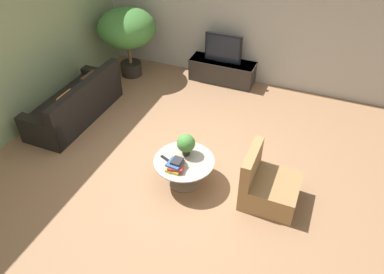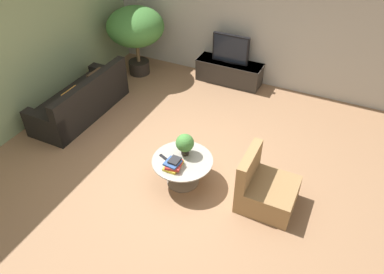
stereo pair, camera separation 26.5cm
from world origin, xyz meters
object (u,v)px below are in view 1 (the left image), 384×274
(media_console, at_px, (222,71))
(television, at_px, (223,48))
(coffee_table, at_px, (184,167))
(couch_by_wall, at_px, (76,105))
(armchair_wicker, at_px, (267,186))
(potted_plant_tabletop, at_px, (186,144))
(potted_palm_tall, at_px, (127,30))

(media_console, distance_m, television, 0.54)
(coffee_table, xyz_separation_m, couch_by_wall, (-2.63, 0.84, -0.03))
(coffee_table, xyz_separation_m, armchair_wicker, (1.28, 0.12, -0.04))
(potted_plant_tabletop, bearing_deg, coffee_table, -78.73)
(media_console, distance_m, potted_plant_tabletop, 3.18)
(coffee_table, bearing_deg, potted_palm_tall, 132.53)
(coffee_table, bearing_deg, media_console, 98.60)
(couch_by_wall, relative_size, potted_palm_tall, 1.37)
(media_console, bearing_deg, potted_palm_tall, -165.93)
(armchair_wicker, xyz_separation_m, potted_palm_tall, (-3.81, 2.63, 0.80))
(media_console, xyz_separation_m, couch_by_wall, (-2.14, -2.42, 0.03))
(couch_by_wall, bearing_deg, media_console, 138.56)
(couch_by_wall, distance_m, armchair_wicker, 3.98)
(couch_by_wall, height_order, potted_plant_tabletop, couch_by_wall)
(coffee_table, distance_m, couch_by_wall, 2.76)
(armchair_wicker, bearing_deg, television, 29.49)
(armchair_wicker, distance_m, potted_plant_tabletop, 1.37)
(armchair_wicker, bearing_deg, media_console, 29.48)
(television, relative_size, coffee_table, 0.86)
(potted_palm_tall, xyz_separation_m, potted_plant_tabletop, (2.50, -2.61, -0.42))
(media_console, distance_m, armchair_wicker, 3.61)
(armchair_wicker, distance_m, potted_palm_tall, 4.70)
(media_console, height_order, coffee_table, media_console)
(media_console, height_order, armchair_wicker, armchair_wicker)
(television, relative_size, armchair_wicker, 0.94)
(potted_palm_tall, bearing_deg, television, 14.03)
(media_console, distance_m, couch_by_wall, 3.23)
(potted_palm_tall, bearing_deg, media_console, 14.07)
(armchair_wicker, bearing_deg, potted_palm_tall, 55.37)
(armchair_wicker, bearing_deg, coffee_table, 95.56)
(television, height_order, armchair_wicker, television)
(armchair_wicker, relative_size, potted_palm_tall, 0.56)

